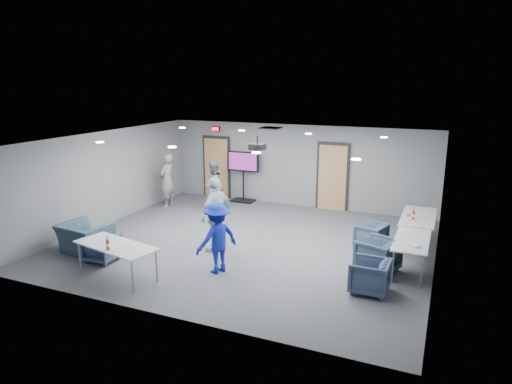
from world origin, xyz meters
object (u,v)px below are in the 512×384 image
at_px(chair_right_c, 370,276).
at_px(bottle_front, 108,245).
at_px(person_b, 213,185).
at_px(table_right_b, 412,241).
at_px(chair_right_b, 378,255).
at_px(table_front_left, 116,247).
at_px(person_a, 167,180).
at_px(person_c, 216,214).
at_px(chair_front_a, 102,247).
at_px(table_right_a, 418,218).
at_px(projector, 257,147).
at_px(bottle_right, 413,215).
at_px(person_d, 217,238).
at_px(chair_front_b, 85,238).
at_px(tv_stand, 243,173).
at_px(chair_right_a, 371,235).

xyz_separation_m(chair_right_c, bottle_front, (-5.02, -1.67, 0.50)).
xyz_separation_m(person_b, table_right_b, (6.35, -2.67, -0.11)).
height_order(person_b, table_right_b, person_b).
relative_size(chair_right_b, table_front_left, 0.40).
bearing_deg(table_front_left, person_a, 125.09).
height_order(person_a, person_c, person_c).
bearing_deg(chair_front_a, bottle_front, 135.05).
height_order(chair_front_a, table_right_b, table_right_b).
height_order(chair_right_c, table_right_a, table_right_a).
bearing_deg(projector, bottle_right, 9.61).
distance_m(table_right_b, projector, 4.54).
xyz_separation_m(person_c, person_d, (0.62, -1.13, -0.15)).
xyz_separation_m(person_a, table_front_left, (2.19, -5.17, -0.20)).
height_order(chair_right_b, chair_front_b, chair_right_b).
height_order(chair_right_c, chair_front_b, chair_front_b).
bearing_deg(bottle_front, chair_front_a, 137.55).
xyz_separation_m(table_front_left, bottle_front, (0.04, -0.28, 0.15)).
relative_size(chair_right_c, tv_stand, 0.43).
bearing_deg(table_right_a, chair_right_b, 163.09).
distance_m(person_c, bottle_front, 2.77).
relative_size(person_a, table_right_b, 1.02).
relative_size(person_b, chair_right_c, 2.13).
relative_size(person_b, table_right_a, 0.81).
distance_m(chair_front_b, projector, 4.87).
xyz_separation_m(person_b, table_right_a, (6.35, -0.77, -0.10)).
height_order(person_c, projector, projector).
distance_m(table_front_left, bottle_front, 0.32).
relative_size(tv_stand, projector, 4.46).
relative_size(person_d, bottle_front, 5.40).
xyz_separation_m(person_b, chair_front_a, (-0.29, -4.88, -0.47)).
relative_size(person_b, chair_front_a, 2.24).
height_order(table_front_left, bottle_front, bottle_front).
xyz_separation_m(person_c, chair_right_b, (3.84, 0.28, -0.56)).
height_order(person_b, chair_front_a, person_b).
height_order(chair_right_a, chair_right_c, chair_right_c).
bearing_deg(chair_right_a, person_c, -46.95).
bearing_deg(chair_right_b, person_a, -89.81).
height_order(bottle_front, projector, projector).
xyz_separation_m(chair_right_a, table_right_b, (1.05, -1.13, 0.37)).
relative_size(chair_right_b, chair_right_c, 1.09).
distance_m(chair_right_c, chair_front_b, 6.76).
bearing_deg(chair_right_a, projector, -70.65).
xyz_separation_m(person_a, person_c, (3.40, -2.94, 0.05)).
height_order(person_d, projector, projector).
bearing_deg(chair_right_c, bottle_right, 170.90).
distance_m(person_b, table_right_b, 6.89).
bearing_deg(person_a, chair_right_b, 70.13).
bearing_deg(person_a, table_right_a, 86.96).
xyz_separation_m(person_d, bottle_front, (-1.79, -1.38, 0.05)).
bearing_deg(person_a, bottle_right, 84.44).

